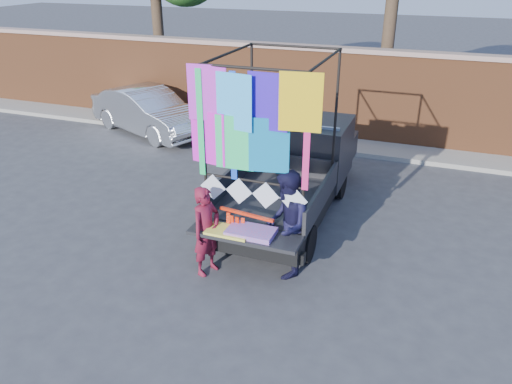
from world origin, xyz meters
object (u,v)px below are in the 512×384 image
(pickup_truck, at_px, (298,166))
(woman, at_px, (206,231))
(man, at_px, (287,224))
(sedan, at_px, (148,111))

(pickup_truck, height_order, woman, pickup_truck)
(man, bearing_deg, sedan, -147.37)
(sedan, relative_size, man, 2.25)
(man, bearing_deg, woman, -85.23)
(woman, relative_size, man, 0.85)
(sedan, bearing_deg, woman, -118.63)
(sedan, xyz_separation_m, woman, (4.86, -6.09, 0.10))
(man, bearing_deg, pickup_truck, 178.03)
(woman, bearing_deg, sedan, 56.95)
(pickup_truck, xyz_separation_m, woman, (-0.65, -3.03, -0.08))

